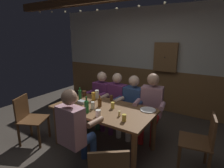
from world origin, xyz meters
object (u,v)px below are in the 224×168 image
object	(u,v)px
person_3	(151,104)
chair_empty_near_left	(201,141)
person_2	(131,103)
chair_empty_near_right	(29,118)
pint_glass_0	(84,93)
pint_glass_1	(111,98)
table_candle	(119,113)
pint_glass_5	(93,105)
plate_0	(148,110)
pint_glass_4	(97,94)
pint_glass_8	(93,96)
wall_dart_cabinet	(166,57)
bottle_2	(100,102)
pint_glass_2	(98,113)
bottle_1	(80,95)
condiment_caddy	(82,102)
bottle_0	(87,107)
person_0	(100,96)
pint_glass_6	(113,105)
dining_table	(104,113)
person_4	(75,127)
pint_glass_3	(72,97)
pint_glass_7	(124,118)
person_1	(115,99)

from	to	relation	value
person_3	chair_empty_near_left	world-z (taller)	person_3
person_2	chair_empty_near_right	distance (m)	1.94
pint_glass_0	pint_glass_1	bearing A→B (deg)	5.26
person_2	table_candle	distance (m)	0.86
pint_glass_0	pint_glass_5	distance (m)	0.72
plate_0	pint_glass_4	distance (m)	1.07
pint_glass_8	wall_dart_cabinet	size ratio (longest dim) A/B	0.22
bottle_2	pint_glass_8	xyz separation A→B (m)	(-0.29, 0.19, 0.00)
pint_glass_2	chair_empty_near_right	bearing A→B (deg)	-168.74
bottle_1	chair_empty_near_left	bearing A→B (deg)	6.08
condiment_caddy	bottle_0	xyz separation A→B (m)	(0.34, -0.27, 0.08)
person_3	pint_glass_1	distance (m)	0.75
person_0	pint_glass_6	xyz separation A→B (m)	(0.72, -0.63, 0.15)
dining_table	person_2	distance (m)	0.71
dining_table	person_4	xyz separation A→B (m)	(0.00, -0.70, 0.05)
person_2	pint_glass_2	size ratio (longest dim) A/B	11.35
pint_glass_0	pint_glass_6	xyz separation A→B (m)	(0.84, -0.24, 0.00)
bottle_2	pint_glass_3	bearing A→B (deg)	-177.59
pint_glass_2	pint_glass_7	size ratio (longest dim) A/B	1.03
pint_glass_2	bottle_0	bearing A→B (deg)	177.09
pint_glass_5	pint_glass_1	bearing A→B (deg)	84.55
pint_glass_1	pint_glass_2	xyz separation A→B (m)	(0.21, -0.69, -0.00)
dining_table	person_4	size ratio (longest dim) A/B	1.35
pint_glass_1	pint_glass_2	world-z (taller)	pint_glass_1
bottle_1	bottle_2	world-z (taller)	bottle_1
person_4	pint_glass_3	xyz separation A→B (m)	(-0.71, 0.68, 0.11)
person_4	table_candle	size ratio (longest dim) A/B	15.74
pint_glass_6	pint_glass_4	bearing A→B (deg)	153.06
person_1	pint_glass_5	bearing A→B (deg)	101.77
pint_glass_4	pint_glass_6	bearing A→B (deg)	-26.94
person_2	wall_dart_cabinet	distance (m)	1.63
plate_0	pint_glass_5	world-z (taller)	pint_glass_5
pint_glass_8	pint_glass_6	bearing A→B (deg)	-14.67
person_2	wall_dart_cabinet	size ratio (longest dim) A/B	1.70
person_0	person_4	size ratio (longest dim) A/B	0.94
pint_glass_1	chair_empty_near_right	bearing A→B (deg)	-140.60
person_4	chair_empty_near_left	bearing A→B (deg)	37.03
pint_glass_0	pint_glass_8	world-z (taller)	pint_glass_8
dining_table	condiment_caddy	bearing A→B (deg)	-174.31
pint_glass_2	pint_glass_3	distance (m)	0.89
person_1	pint_glass_7	size ratio (longest dim) A/B	11.73
person_2	pint_glass_5	bearing A→B (deg)	71.67
condiment_caddy	bottle_1	size ratio (longest dim) A/B	0.56
dining_table	bottle_2	xyz separation A→B (m)	(-0.08, 0.00, 0.18)
table_candle	pint_glass_7	world-z (taller)	pint_glass_7
pint_glass_6	wall_dart_cabinet	bearing A→B (deg)	83.68
person_2	pint_glass_1	xyz separation A→B (m)	(-0.26, -0.32, 0.14)
plate_0	pint_glass_7	distance (m)	0.57
person_4	pint_glass_0	distance (m)	1.22
pint_glass_4	pint_glass_2	bearing A→B (deg)	-51.47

